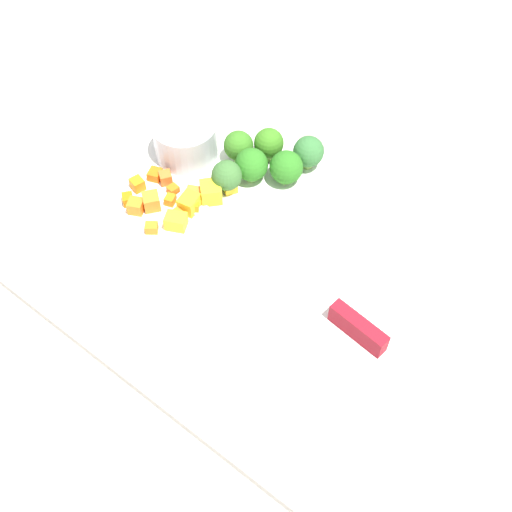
% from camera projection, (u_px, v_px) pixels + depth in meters
% --- Properties ---
extents(ground_plane, '(4.00, 4.00, 0.00)m').
position_uv_depth(ground_plane, '(256.00, 269.00, 0.66)').
color(ground_plane, gray).
extents(cutting_board, '(0.53, 0.35, 0.01)m').
position_uv_depth(cutting_board, '(256.00, 265.00, 0.66)').
color(cutting_board, white).
rests_on(cutting_board, ground_plane).
extents(prep_bowl, '(0.07, 0.07, 0.04)m').
position_uv_depth(prep_bowl, '(186.00, 140.00, 0.73)').
color(prep_bowl, '#B9BAC6').
rests_on(prep_bowl, cutting_board).
extents(chef_knife, '(0.28, 0.05, 0.02)m').
position_uv_depth(chef_knife, '(315.00, 296.00, 0.62)').
color(chef_knife, silver).
rests_on(chef_knife, cutting_board).
extents(carrot_dice_0, '(0.01, 0.01, 0.01)m').
position_uv_depth(carrot_dice_0, '(170.00, 200.00, 0.70)').
color(carrot_dice_0, orange).
rests_on(carrot_dice_0, cutting_board).
extents(carrot_dice_1, '(0.02, 0.02, 0.01)m').
position_uv_depth(carrot_dice_1, '(138.00, 184.00, 0.71)').
color(carrot_dice_1, orange).
rests_on(carrot_dice_1, cutting_board).
extents(carrot_dice_2, '(0.02, 0.02, 0.01)m').
position_uv_depth(carrot_dice_2, '(155.00, 175.00, 0.72)').
color(carrot_dice_2, orange).
rests_on(carrot_dice_2, cutting_board).
extents(carrot_dice_3, '(0.02, 0.02, 0.01)m').
position_uv_depth(carrot_dice_3, '(152.00, 228.00, 0.67)').
color(carrot_dice_3, orange).
rests_on(carrot_dice_3, cutting_board).
extents(carrot_dice_4, '(0.01, 0.01, 0.01)m').
position_uv_depth(carrot_dice_4, '(173.00, 190.00, 0.71)').
color(carrot_dice_4, orange).
rests_on(carrot_dice_4, cutting_board).
extents(carrot_dice_5, '(0.02, 0.02, 0.01)m').
position_uv_depth(carrot_dice_5, '(166.00, 178.00, 0.72)').
color(carrot_dice_5, orange).
rests_on(carrot_dice_5, cutting_board).
extents(carrot_dice_6, '(0.02, 0.02, 0.01)m').
position_uv_depth(carrot_dice_6, '(128.00, 199.00, 0.70)').
color(carrot_dice_6, orange).
rests_on(carrot_dice_6, cutting_board).
extents(carrot_dice_7, '(0.02, 0.02, 0.01)m').
position_uv_depth(carrot_dice_7, '(193.00, 206.00, 0.69)').
color(carrot_dice_7, orange).
rests_on(carrot_dice_7, cutting_board).
extents(carrot_dice_8, '(0.02, 0.02, 0.01)m').
position_uv_depth(carrot_dice_8, '(194.00, 196.00, 0.70)').
color(carrot_dice_8, orange).
rests_on(carrot_dice_8, cutting_board).
extents(carrot_dice_9, '(0.02, 0.02, 0.01)m').
position_uv_depth(carrot_dice_9, '(136.00, 206.00, 0.69)').
color(carrot_dice_9, orange).
rests_on(carrot_dice_9, cutting_board).
extents(carrot_dice_10, '(0.01, 0.01, 0.01)m').
position_uv_depth(carrot_dice_10, '(177.00, 217.00, 0.68)').
color(carrot_dice_10, orange).
rests_on(carrot_dice_10, cutting_board).
extents(carrot_dice_11, '(0.03, 0.02, 0.02)m').
position_uv_depth(carrot_dice_11, '(151.00, 201.00, 0.69)').
color(carrot_dice_11, orange).
rests_on(carrot_dice_11, cutting_board).
extents(pepper_dice_0, '(0.02, 0.02, 0.02)m').
position_uv_depth(pepper_dice_0, '(230.00, 185.00, 0.71)').
color(pepper_dice_0, yellow).
rests_on(pepper_dice_0, cutting_board).
extents(pepper_dice_1, '(0.03, 0.02, 0.02)m').
position_uv_depth(pepper_dice_1, '(176.00, 221.00, 0.68)').
color(pepper_dice_1, yellow).
rests_on(pepper_dice_1, cutting_board).
extents(pepper_dice_2, '(0.01, 0.01, 0.01)m').
position_uv_depth(pepper_dice_2, '(199.00, 199.00, 0.70)').
color(pepper_dice_2, yellow).
rests_on(pepper_dice_2, cutting_board).
extents(pepper_dice_3, '(0.03, 0.03, 0.02)m').
position_uv_depth(pepper_dice_3, '(211.00, 192.00, 0.70)').
color(pepper_dice_3, yellow).
rests_on(pepper_dice_3, cutting_board).
extents(pepper_dice_4, '(0.02, 0.02, 0.02)m').
position_uv_depth(pepper_dice_4, '(189.00, 203.00, 0.69)').
color(pepper_dice_4, yellow).
rests_on(pepper_dice_4, cutting_board).
extents(broccoli_floret_0, '(0.03, 0.03, 0.04)m').
position_uv_depth(broccoli_floret_0, '(239.00, 146.00, 0.72)').
color(broccoli_floret_0, '#8AC256').
rests_on(broccoli_floret_0, cutting_board).
extents(broccoli_floret_1, '(0.04, 0.04, 0.04)m').
position_uv_depth(broccoli_floret_1, '(286.00, 168.00, 0.71)').
color(broccoli_floret_1, '#89AD59').
rests_on(broccoli_floret_1, cutting_board).
extents(broccoli_floret_2, '(0.04, 0.04, 0.04)m').
position_uv_depth(broccoli_floret_2, '(251.00, 165.00, 0.71)').
color(broccoli_floret_2, '#8EC068').
rests_on(broccoli_floret_2, cutting_board).
extents(broccoli_floret_3, '(0.03, 0.03, 0.04)m').
position_uv_depth(broccoli_floret_3, '(269.00, 143.00, 0.73)').
color(broccoli_floret_3, '#84BB56').
rests_on(broccoli_floret_3, cutting_board).
extents(broccoli_floret_4, '(0.03, 0.03, 0.04)m').
position_uv_depth(broccoli_floret_4, '(227.00, 176.00, 0.70)').
color(broccoli_floret_4, '#8CBE69').
rests_on(broccoli_floret_4, cutting_board).
extents(broccoli_floret_5, '(0.04, 0.04, 0.04)m').
position_uv_depth(broccoli_floret_5, '(308.00, 152.00, 0.72)').
color(broccoli_floret_5, '#8DBD57').
rests_on(broccoli_floret_5, cutting_board).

